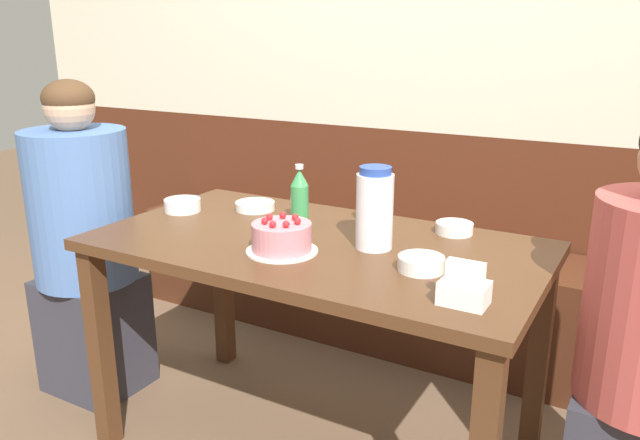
{
  "coord_description": "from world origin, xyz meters",
  "views": [
    {
      "loc": [
        0.9,
        -1.55,
        1.33
      ],
      "look_at": [
        -0.01,
        0.05,
        0.78
      ],
      "focal_mm": 35.0,
      "sensor_mm": 36.0,
      "label": 1
    }
  ],
  "objects_px": {
    "birthday_cake": "(282,238)",
    "napkin_holder": "(464,289)",
    "bowl_soup_white": "(454,228)",
    "person_teal_shirt": "(85,246)",
    "bench_seat": "(411,295)",
    "bowl_rice_small": "(421,263)",
    "soju_bottle": "(300,198)",
    "water_pitcher": "(375,209)",
    "bowl_sauce_shallow": "(183,205)",
    "bowl_side_dish": "(255,206)",
    "glass_water_tall": "(367,209)"
  },
  "relations": [
    {
      "from": "birthday_cake",
      "to": "napkin_holder",
      "type": "relative_size",
      "value": 1.88
    },
    {
      "from": "bowl_soup_white",
      "to": "person_teal_shirt",
      "type": "relative_size",
      "value": 0.1
    },
    {
      "from": "bench_seat",
      "to": "napkin_holder",
      "type": "bearing_deg",
      "value": -63.52
    },
    {
      "from": "bench_seat",
      "to": "bowl_rice_small",
      "type": "xyz_separation_m",
      "value": [
        0.37,
        -0.91,
        0.51
      ]
    },
    {
      "from": "soju_bottle",
      "to": "person_teal_shirt",
      "type": "relative_size",
      "value": 0.17
    },
    {
      "from": "water_pitcher",
      "to": "person_teal_shirt",
      "type": "height_order",
      "value": "person_teal_shirt"
    },
    {
      "from": "birthday_cake",
      "to": "bowl_sauce_shallow",
      "type": "height_order",
      "value": "birthday_cake"
    },
    {
      "from": "bowl_soup_white",
      "to": "bowl_sauce_shallow",
      "type": "height_order",
      "value": "bowl_sauce_shallow"
    },
    {
      "from": "birthday_cake",
      "to": "person_teal_shirt",
      "type": "xyz_separation_m",
      "value": [
        -0.9,
        0.05,
        -0.2
      ]
    },
    {
      "from": "bowl_soup_white",
      "to": "bowl_rice_small",
      "type": "bearing_deg",
      "value": -86.05
    },
    {
      "from": "bowl_side_dish",
      "to": "water_pitcher",
      "type": "bearing_deg",
      "value": -16.93
    },
    {
      "from": "bowl_rice_small",
      "to": "bowl_sauce_shallow",
      "type": "bearing_deg",
      "value": 172.19
    },
    {
      "from": "napkin_holder",
      "to": "bowl_rice_small",
      "type": "bearing_deg",
      "value": 136.75
    },
    {
      "from": "bowl_side_dish",
      "to": "person_teal_shirt",
      "type": "bearing_deg",
      "value": -154.28
    },
    {
      "from": "water_pitcher",
      "to": "napkin_holder",
      "type": "relative_size",
      "value": 2.19
    },
    {
      "from": "soju_bottle",
      "to": "bowl_side_dish",
      "type": "distance_m",
      "value": 0.28
    },
    {
      "from": "bowl_soup_white",
      "to": "glass_water_tall",
      "type": "relative_size",
      "value": 1.53
    },
    {
      "from": "bowl_rice_small",
      "to": "soju_bottle",
      "type": "bearing_deg",
      "value": 160.36
    },
    {
      "from": "bowl_soup_white",
      "to": "birthday_cake",
      "type": "bearing_deg",
      "value": -132.32
    },
    {
      "from": "soju_bottle",
      "to": "napkin_holder",
      "type": "xyz_separation_m",
      "value": [
        0.64,
        -0.32,
        -0.06
      ]
    },
    {
      "from": "birthday_cake",
      "to": "napkin_holder",
      "type": "distance_m",
      "value": 0.57
    },
    {
      "from": "birthday_cake",
      "to": "glass_water_tall",
      "type": "height_order",
      "value": "birthday_cake"
    },
    {
      "from": "bowl_sauce_shallow",
      "to": "person_teal_shirt",
      "type": "bearing_deg",
      "value": -159.42
    },
    {
      "from": "bowl_soup_white",
      "to": "glass_water_tall",
      "type": "xyz_separation_m",
      "value": [
        -0.3,
        -0.01,
        0.02
      ]
    },
    {
      "from": "bench_seat",
      "to": "soju_bottle",
      "type": "height_order",
      "value": "soju_bottle"
    },
    {
      "from": "soju_bottle",
      "to": "bowl_sauce_shallow",
      "type": "xyz_separation_m",
      "value": [
        -0.46,
        -0.04,
        -0.08
      ]
    },
    {
      "from": "bowl_side_dish",
      "to": "bowl_sauce_shallow",
      "type": "height_order",
      "value": "bowl_sauce_shallow"
    },
    {
      "from": "bench_seat",
      "to": "bowl_side_dish",
      "type": "relative_size",
      "value": 19.65
    },
    {
      "from": "bowl_rice_small",
      "to": "bowl_soup_white",
      "type": "bearing_deg",
      "value": 93.95
    },
    {
      "from": "bench_seat",
      "to": "person_teal_shirt",
      "type": "height_order",
      "value": "person_teal_shirt"
    },
    {
      "from": "soju_bottle",
      "to": "bowl_side_dish",
      "type": "bearing_deg",
      "value": 158.24
    },
    {
      "from": "person_teal_shirt",
      "to": "glass_water_tall",
      "type": "bearing_deg",
      "value": 20.05
    },
    {
      "from": "water_pitcher",
      "to": "bowl_sauce_shallow",
      "type": "bearing_deg",
      "value": 178.21
    },
    {
      "from": "bowl_rice_small",
      "to": "person_teal_shirt",
      "type": "bearing_deg",
      "value": -179.63
    },
    {
      "from": "bench_seat",
      "to": "water_pitcher",
      "type": "bearing_deg",
      "value": -77.36
    },
    {
      "from": "bench_seat",
      "to": "water_pitcher",
      "type": "height_order",
      "value": "water_pitcher"
    },
    {
      "from": "birthday_cake",
      "to": "bowl_side_dish",
      "type": "relative_size",
      "value": 1.49
    },
    {
      "from": "bowl_soup_white",
      "to": "bowl_sauce_shallow",
      "type": "bearing_deg",
      "value": -166.13
    },
    {
      "from": "bowl_side_dish",
      "to": "bowl_rice_small",
      "type": "bearing_deg",
      "value": -20.37
    },
    {
      "from": "bowl_side_dish",
      "to": "bowl_sauce_shallow",
      "type": "distance_m",
      "value": 0.25
    },
    {
      "from": "person_teal_shirt",
      "to": "water_pitcher",
      "type": "bearing_deg",
      "value": 5.8
    },
    {
      "from": "bench_seat",
      "to": "bowl_sauce_shallow",
      "type": "distance_m",
      "value": 1.09
    },
    {
      "from": "water_pitcher",
      "to": "bowl_sauce_shallow",
      "type": "height_order",
      "value": "water_pitcher"
    },
    {
      "from": "soju_bottle",
      "to": "glass_water_tall",
      "type": "relative_size",
      "value": 2.72
    },
    {
      "from": "bowl_soup_white",
      "to": "soju_bottle",
      "type": "bearing_deg",
      "value": -158.08
    },
    {
      "from": "bowl_soup_white",
      "to": "person_teal_shirt",
      "type": "bearing_deg",
      "value": -164.16
    },
    {
      "from": "napkin_holder",
      "to": "bowl_sauce_shallow",
      "type": "xyz_separation_m",
      "value": [
        -1.1,
        0.28,
        -0.02
      ]
    },
    {
      "from": "napkin_holder",
      "to": "bowl_rice_small",
      "type": "relative_size",
      "value": 0.89
    },
    {
      "from": "bench_seat",
      "to": "bowl_sauce_shallow",
      "type": "height_order",
      "value": "bowl_sauce_shallow"
    },
    {
      "from": "water_pitcher",
      "to": "person_teal_shirt",
      "type": "bearing_deg",
      "value": -174.2
    }
  ]
}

